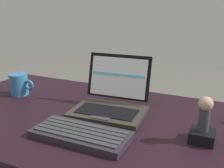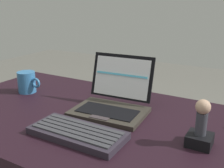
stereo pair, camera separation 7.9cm
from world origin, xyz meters
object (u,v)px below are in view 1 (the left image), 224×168
(figurine_stand, at_px, (202,136))
(coffee_mug, at_px, (19,84))
(external_keyboard, at_px, (81,134))
(laptop_front, at_px, (111,101))
(figurine, at_px, (205,112))

(figurine_stand, height_order, coffee_mug, coffee_mug)
(figurine_stand, bearing_deg, external_keyboard, -158.71)
(coffee_mug, bearing_deg, figurine_stand, -6.56)
(external_keyboard, height_order, coffee_mug, coffee_mug)
(figurine_stand, distance_m, coffee_mug, 0.82)
(external_keyboard, xyz_separation_m, coffee_mug, (-0.46, 0.23, 0.04))
(laptop_front, height_order, figurine, laptop_front)
(figurine_stand, height_order, figurine, figurine)
(laptop_front, distance_m, coffee_mug, 0.46)
(laptop_front, distance_m, figurine_stand, 0.37)
(external_keyboard, relative_size, coffee_mug, 2.53)
(external_keyboard, distance_m, coffee_mug, 0.52)
(figurine, xyz_separation_m, coffee_mug, (-0.81, 0.09, -0.05))
(laptop_front, relative_size, external_keyboard, 0.92)
(figurine, relative_size, coffee_mug, 0.89)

